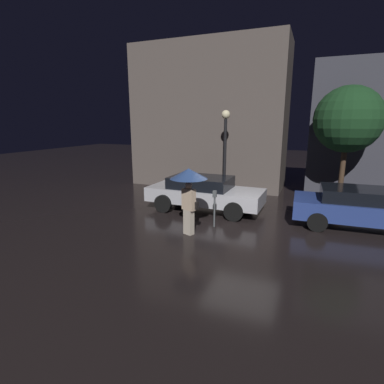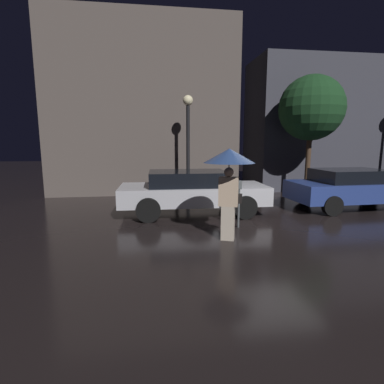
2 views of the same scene
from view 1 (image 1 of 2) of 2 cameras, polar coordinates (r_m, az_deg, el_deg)
ground_plane at (r=10.27m, az=9.96°, el=-6.83°), size 60.00×60.00×0.00m
building_facade_left at (r=16.87m, az=3.27°, el=14.11°), size 8.16×3.00×7.48m
parked_car_silver at (r=12.00m, az=2.29°, el=-0.02°), size 4.61×2.03×1.36m
parked_car_blue at (r=11.45m, az=29.40°, el=-2.50°), size 4.36×2.03×1.34m
pedestrian_with_umbrella at (r=9.16m, az=-0.63°, el=2.07°), size 1.16×1.16×2.11m
parking_meter at (r=10.07m, az=4.31°, el=-2.41°), size 0.12×0.10×1.26m
street_lamp_near at (r=13.87m, az=6.34°, el=9.93°), size 0.39×0.39×3.99m
street_tree at (r=13.21m, az=27.59°, el=12.10°), size 2.54×2.54×4.84m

